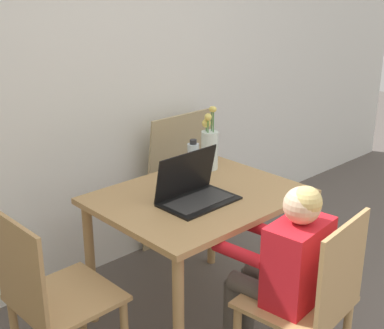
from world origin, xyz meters
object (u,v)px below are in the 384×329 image
Objects in this scene: water_bottle at (193,162)px; chair_spare at (52,301)px; person_seated at (284,263)px; flower_vase at (209,147)px; laptop at (194,190)px; chair_occupied at (309,304)px.

chair_spare is at bearing -172.76° from water_bottle.
chair_spare is at bearing -46.27° from person_seated.
laptop is at bearing -144.48° from flower_vase.
flower_vase reaches higher than person_seated.
flower_vase is at bearing -117.24° from chair_occupied.
person_seated is 2.60× the size of laptop.
flower_vase is (0.37, 0.26, 0.07)m from laptop.
laptop is at bearing -95.76° from chair_spare.
chair_spare is 0.89× the size of person_seated.
water_bottle is at bearing -83.87° from chair_spare.
flower_vase is (0.37, 0.82, 0.24)m from person_seated.
person_seated is at bearing -91.26° from laptop.
water_bottle is (0.16, 0.86, 0.36)m from chair_occupied.
flower_vase is at bearing -80.89° from chair_spare.
person_seated is at bearing -114.46° from flower_vase.
water_bottle is at bearing -109.46° from person_seated.
laptop is 1.60× the size of water_bottle.
water_bottle is (0.91, 0.12, 0.36)m from chair_spare.
laptop is 1.03× the size of flower_vase.
laptop is (-0.01, 0.68, 0.31)m from chair_occupied.
person_seated is at bearing -130.89° from chair_spare.
chair_occupied is at bearing -89.95° from laptop.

